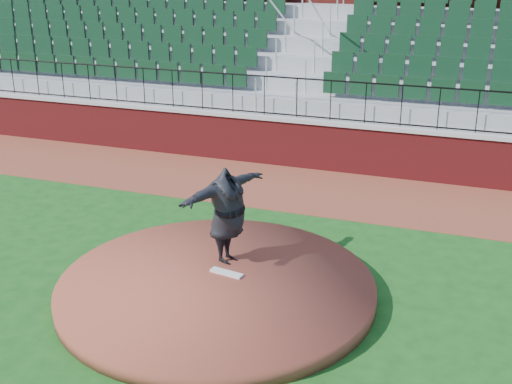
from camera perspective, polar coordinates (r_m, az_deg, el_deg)
ground at (r=11.05m, az=-2.66°, el=-8.91°), size 90.00×90.00×0.00m
warning_track at (r=15.72m, az=4.81°, el=0.26°), size 34.00×3.20×0.01m
field_wall at (r=17.01m, az=6.29°, el=3.89°), size 34.00×0.35×1.20m
wall_cap at (r=16.84m, az=6.37°, el=6.01°), size 34.00×0.45×0.10m
wall_railing at (r=16.71m, az=6.45°, el=7.83°), size 34.00×0.05×1.00m
seating_stands at (r=19.23m, az=8.46°, el=10.92°), size 34.00×5.10×4.60m
concourse_wall at (r=21.89m, az=10.07°, el=13.16°), size 34.00×0.50×5.50m
pitchers_mound at (r=11.04m, az=-3.43°, el=-8.23°), size 5.22×5.22×0.25m
pitching_rubber at (r=11.18m, az=-2.55°, el=-6.97°), size 0.60×0.24×0.04m
pitcher at (r=11.27m, az=-2.48°, el=-2.06°), size 1.19×2.17×1.71m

